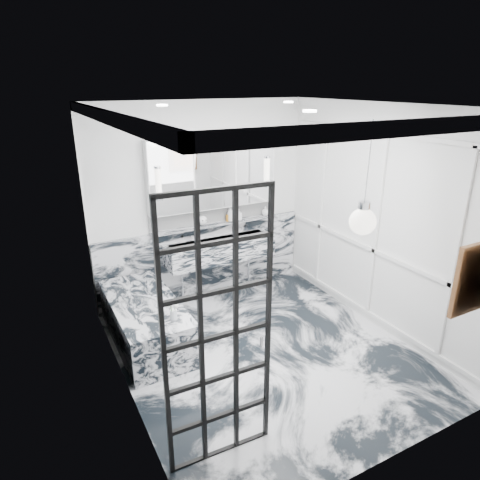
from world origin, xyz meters
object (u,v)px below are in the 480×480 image
trough_sink (220,250)px  mirror_cabinet (213,173)px  crittall_door (219,336)px  bathtub (146,321)px

trough_sink → mirror_cabinet: size_ratio=0.84×
crittall_door → mirror_cabinet: crittall_door is taller
crittall_door → bathtub: 2.15m
trough_sink → mirror_cabinet: 1.10m
crittall_door → bathtub: crittall_door is taller
crittall_door → trough_sink: crittall_door is taller
crittall_door → bathtub: (-0.07, 1.96, -0.89)m
mirror_cabinet → crittall_door: bearing=-114.2°
trough_sink → crittall_door: bearing=-115.5°
mirror_cabinet → bathtub: bearing=-147.9°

